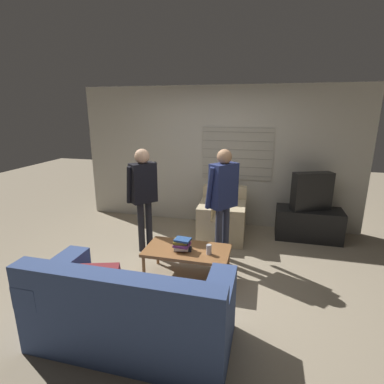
# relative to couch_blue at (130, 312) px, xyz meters

# --- Properties ---
(ground_plane) EXTENTS (16.00, 16.00, 0.00)m
(ground_plane) POSITION_rel_couch_blue_xyz_m (0.22, 1.30, -0.34)
(ground_plane) COLOR gray
(wall_back) EXTENTS (5.20, 0.08, 2.55)m
(wall_back) POSITION_rel_couch_blue_xyz_m (0.23, 3.33, 0.94)
(wall_back) COLOR #BCB7A8
(wall_back) RESTS_ON ground_plane
(couch_blue) EXTENTS (1.84, 0.84, 0.88)m
(couch_blue) POSITION_rel_couch_blue_xyz_m (0.00, 0.00, 0.00)
(couch_blue) COLOR #384C7F
(couch_blue) RESTS_ON ground_plane
(armchair_beige) EXTENTS (0.80, 0.92, 0.82)m
(armchair_beige) POSITION_rel_couch_blue_xyz_m (0.46, 2.69, -0.01)
(armchair_beige) COLOR #C6B289
(armchair_beige) RESTS_ON ground_plane
(coffee_table) EXTENTS (1.08, 0.58, 0.41)m
(coffee_table) POSITION_rel_couch_blue_xyz_m (0.22, 1.23, 0.03)
(coffee_table) COLOR brown
(coffee_table) RESTS_ON ground_plane
(tv_stand) EXTENTS (1.06, 0.50, 0.52)m
(tv_stand) POSITION_rel_couch_blue_xyz_m (1.89, 2.93, -0.08)
(tv_stand) COLOR black
(tv_stand) RESTS_ON ground_plane
(tv) EXTENTS (0.68, 0.44, 0.63)m
(tv) POSITION_rel_couch_blue_xyz_m (1.89, 2.94, 0.50)
(tv) COLOR black
(tv) RESTS_ON tv_stand
(person_left_standing) EXTENTS (0.49, 0.74, 1.59)m
(person_left_standing) POSITION_rel_couch_blue_xyz_m (-0.63, 1.86, 0.66)
(person_left_standing) COLOR black
(person_left_standing) RESTS_ON ground_plane
(person_right_standing) EXTENTS (0.51, 0.73, 1.63)m
(person_right_standing) POSITION_rel_couch_blue_xyz_m (0.57, 1.82, 0.68)
(person_right_standing) COLOR #33384C
(person_right_standing) RESTS_ON ground_plane
(book_stack) EXTENTS (0.24, 0.20, 0.16)m
(book_stack) POSITION_rel_couch_blue_xyz_m (0.16, 1.18, 0.15)
(book_stack) COLOR black
(book_stack) RESTS_ON coffee_table
(soda_can) EXTENTS (0.07, 0.07, 0.13)m
(soda_can) POSITION_rel_couch_blue_xyz_m (0.51, 1.17, 0.13)
(soda_can) COLOR silver
(soda_can) RESTS_ON coffee_table
(spare_remote) EXTENTS (0.04, 0.13, 0.02)m
(spare_remote) POSITION_rel_couch_blue_xyz_m (0.16, 1.34, 0.08)
(spare_remote) COLOR black
(spare_remote) RESTS_ON coffee_table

